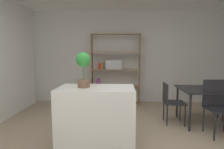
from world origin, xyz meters
The scene contains 7 objects.
back_partition centered at (0.00, 2.97, 1.36)m, with size 6.42×0.06×2.71m, color silver.
kitchen_island centered at (-0.37, 0.17, 0.47)m, with size 1.20×0.68×0.93m, color white.
potted_plant_on_island centered at (-0.57, 0.16, 1.27)m, with size 0.23×0.23×0.54m.
open_bookshelf centered at (-0.18, 2.65, 1.03)m, with size 1.39×0.31×2.01m.
dining_table centered at (1.77, 1.15, 0.67)m, with size 1.05×0.92×0.74m.
dining_chair_near centered at (1.77, 0.68, 0.58)m, with size 0.47×0.47×0.98m.
dining_chair_island_side centered at (1.04, 1.15, 0.51)m, with size 0.42×0.41×0.85m.
Camera 1 is at (-0.00, -2.74, 1.47)m, focal length 30.34 mm.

